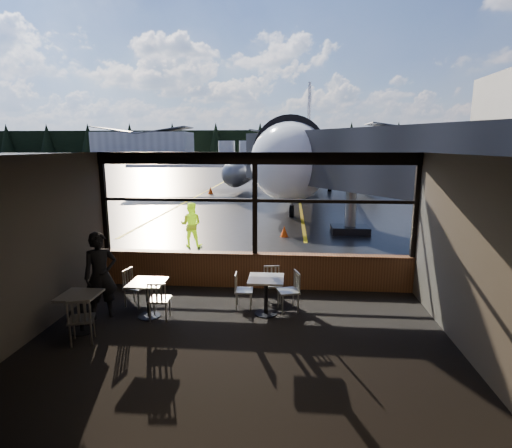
# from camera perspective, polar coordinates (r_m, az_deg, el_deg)

# --- Properties ---
(ground_plane) EXTENTS (520.00, 520.00, 0.00)m
(ground_plane) POSITION_cam_1_polar(r_m,az_deg,el_deg) (129.98, 4.68, 9.47)
(ground_plane) COLOR black
(ground_plane) RESTS_ON ground
(carpet_floor) EXTENTS (8.00, 6.00, 0.01)m
(carpet_floor) POSITION_cam_1_polar(r_m,az_deg,el_deg) (7.87, -2.20, -16.46)
(carpet_floor) COLOR black
(carpet_floor) RESTS_ON ground
(ceiling) EXTENTS (8.00, 6.00, 0.04)m
(ceiling) POSITION_cam_1_polar(r_m,az_deg,el_deg) (6.98, -2.41, 9.84)
(ceiling) COLOR #38332D
(ceiling) RESTS_ON ground
(wall_left) EXTENTS (0.04, 6.00, 3.50)m
(wall_left) POSITION_cam_1_polar(r_m,az_deg,el_deg) (8.69, -29.50, -3.01)
(wall_left) COLOR #4A443B
(wall_left) RESTS_ON ground
(wall_right) EXTENTS (0.04, 6.00, 3.50)m
(wall_right) POSITION_cam_1_polar(r_m,az_deg,el_deg) (7.82, 28.29, -4.33)
(wall_right) COLOR #4A443B
(wall_right) RESTS_ON ground
(wall_back) EXTENTS (8.00, 0.04, 3.50)m
(wall_back) POSITION_cam_1_polar(r_m,az_deg,el_deg) (4.45, -7.35, -14.30)
(wall_back) COLOR #4A443B
(wall_back) RESTS_ON ground
(window_sill) EXTENTS (8.00, 0.28, 0.90)m
(window_sill) POSITION_cam_1_polar(r_m,az_deg,el_deg) (10.47, -0.15, -6.71)
(window_sill) COLOR #59301B
(window_sill) RESTS_ON ground
(window_header) EXTENTS (8.00, 0.18, 0.30)m
(window_header) POSITION_cam_1_polar(r_m,az_deg,el_deg) (9.97, -0.16, 9.37)
(window_header) COLOR black
(window_header) RESTS_ON ground
(mullion_left) EXTENTS (0.12, 0.12, 2.60)m
(mullion_left) POSITION_cam_1_polar(r_m,az_deg,el_deg) (11.14, -20.86, 2.88)
(mullion_left) COLOR black
(mullion_left) RESTS_ON ground
(mullion_centre) EXTENTS (0.12, 0.12, 2.60)m
(mullion_centre) POSITION_cam_1_polar(r_m,az_deg,el_deg) (10.07, -0.15, 2.81)
(mullion_centre) COLOR black
(mullion_centre) RESTS_ON ground
(mullion_right) EXTENTS (0.12, 0.12, 2.60)m
(mullion_right) POSITION_cam_1_polar(r_m,az_deg,el_deg) (10.48, 21.91, 2.34)
(mullion_right) COLOR black
(mullion_right) RESTS_ON ground
(window_transom) EXTENTS (8.00, 0.10, 0.08)m
(window_transom) POSITION_cam_1_polar(r_m,az_deg,el_deg) (10.05, -0.15, 3.38)
(window_transom) COLOR black
(window_transom) RESTS_ON ground
(airliner) EXTENTS (31.57, 36.98, 10.70)m
(airliner) POSITION_cam_1_polar(r_m,az_deg,el_deg) (32.43, 6.77, 14.04)
(airliner) COLOR white
(airliner) RESTS_ON ground_plane
(jet_bridge) EXTENTS (9.35, 11.43, 4.99)m
(jet_bridge) POSITION_cam_1_polar(r_m,az_deg,el_deg) (15.70, 15.01, 6.50)
(jet_bridge) COLOR #2A2A2D
(jet_bridge) RESTS_ON ground_plane
(cafe_table_near) EXTENTS (0.76, 0.76, 0.84)m
(cafe_table_near) POSITION_cam_1_polar(r_m,az_deg,el_deg) (8.87, 1.43, -10.28)
(cafe_table_near) COLOR #A49E97
(cafe_table_near) RESTS_ON carpet_floor
(cafe_table_mid) EXTENTS (0.73, 0.73, 0.80)m
(cafe_table_mid) POSITION_cam_1_polar(r_m,az_deg,el_deg) (9.04, -15.11, -10.37)
(cafe_table_mid) COLOR gray
(cafe_table_mid) RESTS_ON carpet_floor
(cafe_table_left) EXTENTS (0.72, 0.72, 0.79)m
(cafe_table_left) POSITION_cam_1_polar(r_m,az_deg,el_deg) (8.81, -23.73, -11.58)
(cafe_table_left) COLOR gray
(cafe_table_left) RESTS_ON carpet_floor
(chair_near_e) EXTENTS (0.63, 0.63, 0.92)m
(chair_near_e) POSITION_cam_1_polar(r_m,az_deg,el_deg) (9.04, 4.62, -9.59)
(chair_near_e) COLOR #B0AC9F
(chair_near_e) RESTS_ON carpet_floor
(chair_near_w) EXTENTS (0.48, 0.48, 0.84)m
(chair_near_w) POSITION_cam_1_polar(r_m,az_deg,el_deg) (9.18, -1.74, -9.53)
(chair_near_w) COLOR #B7B3A5
(chair_near_w) RESTS_ON carpet_floor
(chair_near_n) EXTENTS (0.54, 0.54, 0.86)m
(chair_near_n) POSITION_cam_1_polar(r_m,az_deg,el_deg) (9.52, 2.36, -8.70)
(chair_near_n) COLOR #B3ADA1
(chair_near_n) RESTS_ON carpet_floor
(chair_mid_s) EXTENTS (0.51, 0.51, 0.89)m
(chair_mid_s) POSITION_cam_1_polar(r_m,az_deg,el_deg) (8.85, -13.63, -10.48)
(chair_mid_s) COLOR #AEA99D
(chair_mid_s) RESTS_ON carpet_floor
(chair_mid_w) EXTENTS (0.57, 0.57, 0.88)m
(chair_mid_w) POSITION_cam_1_polar(r_m,az_deg,el_deg) (9.72, -16.83, -8.69)
(chair_mid_w) COLOR #B8B3A6
(chair_mid_w) RESTS_ON carpet_floor
(chair_left_s) EXTENTS (0.65, 0.65, 0.93)m
(chair_left_s) POSITION_cam_1_polar(r_m,az_deg,el_deg) (8.33, -23.65, -12.39)
(chair_left_s) COLOR #AEA99D
(chair_left_s) RESTS_ON carpet_floor
(passenger) EXTENTS (0.82, 0.77, 1.88)m
(passenger) POSITION_cam_1_polar(r_m,az_deg,el_deg) (9.17, -21.32, -6.89)
(passenger) COLOR black
(passenger) RESTS_ON carpet_floor
(ground_crew) EXTENTS (0.79, 0.62, 1.63)m
(ground_crew) POSITION_cam_1_polar(r_m,az_deg,el_deg) (14.84, -9.27, -0.07)
(ground_crew) COLOR #BFF219
(ground_crew) RESTS_ON ground_plane
(cone_nose) EXTENTS (0.32, 0.32, 0.45)m
(cone_nose) POSITION_cam_1_polar(r_m,az_deg,el_deg) (16.31, 4.05, -1.05)
(cone_nose) COLOR #E96007
(cone_nose) RESTS_ON ground_plane
(cone_wing) EXTENTS (0.41, 0.41, 0.57)m
(cone_wing) POSITION_cam_1_polar(r_m,az_deg,el_deg) (31.03, -6.52, 4.81)
(cone_wing) COLOR #F74907
(cone_wing) RESTS_ON ground_plane
(hangar_left) EXTENTS (45.00, 18.00, 11.00)m
(hangar_left) POSITION_cam_1_polar(r_m,az_deg,el_deg) (202.73, -15.77, 11.23)
(hangar_left) COLOR silver
(hangar_left) RESTS_ON ground_plane
(hangar_mid) EXTENTS (38.00, 15.00, 10.00)m
(hangar_mid) POSITION_cam_1_polar(r_m,az_deg,el_deg) (194.93, 4.85, 11.47)
(hangar_mid) COLOR silver
(hangar_mid) RESTS_ON ground_plane
(hangar_right) EXTENTS (50.00, 20.00, 12.00)m
(hangar_right) POSITION_cam_1_polar(r_m,az_deg,el_deg) (197.01, 22.91, 10.94)
(hangar_right) COLOR silver
(hangar_right) RESTS_ON ground_plane
(fuel_tank_a) EXTENTS (8.00, 8.00, 6.00)m
(fuel_tank_a) POSITION_cam_1_polar(r_m,az_deg,el_deg) (194.39, -4.21, 10.89)
(fuel_tank_a) COLOR silver
(fuel_tank_a) RESTS_ON ground_plane
(fuel_tank_b) EXTENTS (8.00, 8.00, 6.00)m
(fuel_tank_b) POSITION_cam_1_polar(r_m,az_deg,el_deg) (193.06, -1.22, 10.92)
(fuel_tank_b) COLOR silver
(fuel_tank_b) RESTS_ON ground_plane
(fuel_tank_c) EXTENTS (8.00, 8.00, 6.00)m
(fuel_tank_c) POSITION_cam_1_polar(r_m,az_deg,el_deg) (192.23, 1.80, 10.91)
(fuel_tank_c) COLOR silver
(fuel_tank_c) RESTS_ON ground_plane
(treeline) EXTENTS (360.00, 3.00, 12.00)m
(treeline) POSITION_cam_1_polar(r_m,az_deg,el_deg) (219.94, 4.88, 11.68)
(treeline) COLOR black
(treeline) RESTS_ON ground_plane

